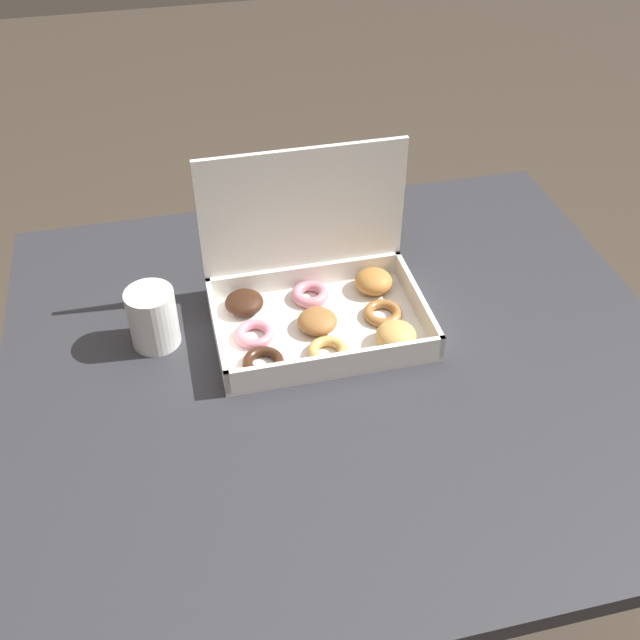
{
  "coord_description": "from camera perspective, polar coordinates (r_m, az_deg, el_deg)",
  "views": [
    {
      "loc": [
        -0.22,
        -0.79,
        1.53
      ],
      "look_at": [
        -0.02,
        0.07,
        0.77
      ],
      "focal_mm": 42.0,
      "sensor_mm": 36.0,
      "label": 1
    }
  ],
  "objects": [
    {
      "name": "ground_plane",
      "position": [
        1.74,
        1.3,
        -20.99
      ],
      "size": [
        8.0,
        8.0,
        0.0
      ],
      "primitive_type": "plane",
      "color": "#42382D"
    },
    {
      "name": "dining_table",
      "position": [
        1.21,
        1.75,
        -6.42
      ],
      "size": [
        1.02,
        0.91,
        0.75
      ],
      "color": "#2D2D33",
      "rests_on": "ground_plane"
    },
    {
      "name": "donut_box",
      "position": [
        1.17,
        -0.13,
        2.16
      ],
      "size": [
        0.33,
        0.23,
        0.26
      ],
      "color": "silver",
      "rests_on": "dining_table"
    },
    {
      "name": "coffee_mug",
      "position": [
        1.15,
        -12.63,
        0.24
      ],
      "size": [
        0.07,
        0.07,
        0.1
      ],
      "color": "white",
      "rests_on": "dining_table"
    }
  ]
}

